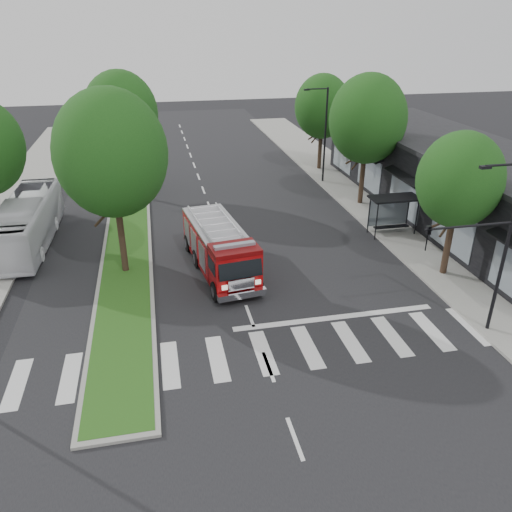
{
  "coord_description": "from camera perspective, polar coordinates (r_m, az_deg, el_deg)",
  "views": [
    {
      "loc": [
        -3.95,
        -20.22,
        13.11
      ],
      "look_at": [
        0.92,
        2.87,
        1.8
      ],
      "focal_mm": 35.0,
      "sensor_mm": 36.0,
      "label": 1
    }
  ],
  "objects": [
    {
      "name": "streetlight_right_near",
      "position": [
        23.12,
        25.15,
        1.65
      ],
      "size": [
        4.08,
        0.22,
        8.0
      ],
      "color": "black",
      "rests_on": "ground"
    },
    {
      "name": "sidewalk_right",
      "position": [
        36.79,
        15.59,
        3.89
      ],
      "size": [
        5.0,
        80.0,
        0.15
      ],
      "primitive_type": "cube",
      "color": "gray",
      "rests_on": "ground"
    },
    {
      "name": "tree_median_near",
      "position": [
        27.04,
        -16.23,
        11.15
      ],
      "size": [
        5.8,
        5.8,
        10.16
      ],
      "color": "black",
      "rests_on": "ground"
    },
    {
      "name": "city_bus",
      "position": [
        34.54,
        -24.65,
        3.58
      ],
      "size": [
        2.75,
        10.89,
        3.02
      ],
      "primitive_type": "imported",
      "rotation": [
        0.0,
        0.0,
        -0.02
      ],
      "color": "silver",
      "rests_on": "ground"
    },
    {
      "name": "fire_engine",
      "position": [
        28.13,
        -4.2,
        0.91
      ],
      "size": [
        3.58,
        8.61,
        2.9
      ],
      "rotation": [
        0.0,
        0.0,
        0.13
      ],
      "color": "#610506",
      "rests_on": "ground"
    },
    {
      "name": "tree_right_far",
      "position": [
        47.4,
        7.59,
        16.57
      ],
      "size": [
        5.0,
        5.0,
        8.73
      ],
      "color": "black",
      "rests_on": "ground"
    },
    {
      "name": "median",
      "position": [
        40.43,
        -14.24,
        6.01
      ],
      "size": [
        3.0,
        50.0,
        0.15
      ],
      "color": "gray",
      "rests_on": "ground"
    },
    {
      "name": "tree_right_mid",
      "position": [
        38.12,
        12.65,
        15.02
      ],
      "size": [
        5.6,
        5.6,
        9.72
      ],
      "color": "black",
      "rests_on": "ground"
    },
    {
      "name": "tree_right_near",
      "position": [
        28.11,
        22.24,
        8.01
      ],
      "size": [
        4.4,
        4.4,
        8.05
      ],
      "color": "black",
      "rests_on": "ground"
    },
    {
      "name": "streetlight_right_far",
      "position": [
        43.55,
        7.75,
        13.96
      ],
      "size": [
        2.11,
        0.2,
        8.0
      ],
      "color": "black",
      "rests_on": "ground"
    },
    {
      "name": "ground",
      "position": [
        24.42,
        -0.72,
        -6.86
      ],
      "size": [
        140.0,
        140.0,
        0.0
      ],
      "primitive_type": "plane",
      "color": "black",
      "rests_on": "ground"
    },
    {
      "name": "storefront_row",
      "position": [
        38.27,
        22.1,
        7.63
      ],
      "size": [
        8.0,
        30.0,
        5.0
      ],
      "primitive_type": "cube",
      "color": "black",
      "rests_on": "ground"
    },
    {
      "name": "bus_shelter",
      "position": [
        34.01,
        15.38,
        5.68
      ],
      "size": [
        3.2,
        1.6,
        2.61
      ],
      "color": "black",
      "rests_on": "ground"
    },
    {
      "name": "tree_median_far",
      "position": [
        40.81,
        -15.18,
        15.43
      ],
      "size": [
        5.6,
        5.6,
        9.72
      ],
      "color": "black",
      "rests_on": "ground"
    }
  ]
}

